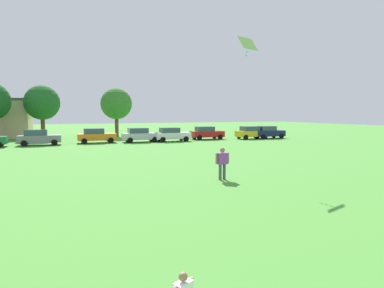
{
  "coord_description": "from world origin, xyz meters",
  "views": [
    {
      "loc": [
        -0.91,
        -0.71,
        3.51
      ],
      "look_at": [
        3.81,
        11.48,
        2.28
      ],
      "focal_mm": 31.32,
      "sensor_mm": 36.0,
      "label": 1
    }
  ],
  "objects_px": {
    "kite": "(248,44)",
    "parked_car_orange_2": "(96,136)",
    "parked_car_red_5": "(207,133)",
    "tree_far_right": "(116,104)",
    "parked_car_gray_1": "(39,137)",
    "parked_car_navy_7": "(268,132)",
    "parked_car_white_4": "(172,134)",
    "adult_bystander": "(222,161)",
    "tree_right": "(42,103)",
    "parked_car_silver_3": "(140,135)",
    "parked_car_yellow_6": "(251,132)"
  },
  "relations": [
    {
      "from": "kite",
      "to": "parked_car_orange_2",
      "type": "relative_size",
      "value": 0.31
    },
    {
      "from": "parked_car_red_5",
      "to": "tree_far_right",
      "type": "relative_size",
      "value": 0.61
    },
    {
      "from": "tree_far_right",
      "to": "parked_car_red_5",
      "type": "bearing_deg",
      "value": -43.08
    },
    {
      "from": "parked_car_gray_1",
      "to": "parked_car_orange_2",
      "type": "distance_m",
      "value": 6.07
    },
    {
      "from": "parked_car_gray_1",
      "to": "parked_car_navy_7",
      "type": "relative_size",
      "value": 1.0
    },
    {
      "from": "parked_car_red_5",
      "to": "tree_far_right",
      "type": "xyz_separation_m",
      "value": [
        -10.22,
        9.55,
        3.91
      ]
    },
    {
      "from": "kite",
      "to": "parked_car_white_4",
      "type": "relative_size",
      "value": 0.31
    },
    {
      "from": "adult_bystander",
      "to": "tree_right",
      "type": "xyz_separation_m",
      "value": [
        -10.18,
        33.29,
        3.79
      ]
    },
    {
      "from": "kite",
      "to": "parked_car_navy_7",
      "type": "relative_size",
      "value": 0.31
    },
    {
      "from": "parked_car_white_4",
      "to": "parked_car_navy_7",
      "type": "bearing_deg",
      "value": -0.85
    },
    {
      "from": "kite",
      "to": "parked_car_silver_3",
      "type": "distance_m",
      "value": 23.18
    },
    {
      "from": "parked_car_gray_1",
      "to": "parked_car_white_4",
      "type": "relative_size",
      "value": 1.0
    },
    {
      "from": "parked_car_silver_3",
      "to": "parked_car_yellow_6",
      "type": "height_order",
      "value": "same"
    },
    {
      "from": "parked_car_gray_1",
      "to": "parked_car_white_4",
      "type": "xyz_separation_m",
      "value": [
        14.81,
        -0.5,
        0.0
      ]
    },
    {
      "from": "parked_car_orange_2",
      "to": "tree_far_right",
      "type": "relative_size",
      "value": 0.61
    },
    {
      "from": "parked_car_red_5",
      "to": "parked_car_yellow_6",
      "type": "relative_size",
      "value": 1.0
    },
    {
      "from": "kite",
      "to": "parked_car_red_5",
      "type": "distance_m",
      "value": 25.17
    },
    {
      "from": "parked_car_white_4",
      "to": "parked_car_navy_7",
      "type": "height_order",
      "value": "same"
    },
    {
      "from": "parked_car_orange_2",
      "to": "parked_car_silver_3",
      "type": "height_order",
      "value": "same"
    },
    {
      "from": "parked_car_silver_3",
      "to": "parked_car_red_5",
      "type": "height_order",
      "value": "same"
    },
    {
      "from": "adult_bystander",
      "to": "kite",
      "type": "bearing_deg",
      "value": -151.23
    },
    {
      "from": "parked_car_silver_3",
      "to": "tree_far_right",
      "type": "bearing_deg",
      "value": 96.43
    },
    {
      "from": "parked_car_gray_1",
      "to": "tree_far_right",
      "type": "xyz_separation_m",
      "value": [
        9.84,
        10.43,
        3.91
      ]
    },
    {
      "from": "parked_car_silver_3",
      "to": "parked_car_navy_7",
      "type": "height_order",
      "value": "same"
    },
    {
      "from": "parked_car_orange_2",
      "to": "parked_car_silver_3",
      "type": "distance_m",
      "value": 5.06
    },
    {
      "from": "parked_car_silver_3",
      "to": "parked_car_yellow_6",
      "type": "bearing_deg",
      "value": -1.97
    },
    {
      "from": "parked_car_orange_2",
      "to": "parked_car_silver_3",
      "type": "bearing_deg",
      "value": -8.83
    },
    {
      "from": "parked_car_yellow_6",
      "to": "parked_car_navy_7",
      "type": "xyz_separation_m",
      "value": [
        2.52,
        -0.15,
        0.0
      ]
    },
    {
      "from": "parked_car_white_4",
      "to": "parked_car_navy_7",
      "type": "relative_size",
      "value": 1.0
    },
    {
      "from": "parked_car_silver_3",
      "to": "parked_car_red_5",
      "type": "xyz_separation_m",
      "value": [
        9.04,
        0.91,
        0.0
      ]
    },
    {
      "from": "parked_car_white_4",
      "to": "tree_far_right",
      "type": "relative_size",
      "value": 0.61
    },
    {
      "from": "kite",
      "to": "parked_car_silver_3",
      "type": "relative_size",
      "value": 0.31
    },
    {
      "from": "parked_car_navy_7",
      "to": "parked_car_yellow_6",
      "type": "bearing_deg",
      "value": 176.64
    },
    {
      "from": "parked_car_silver_3",
      "to": "kite",
      "type": "bearing_deg",
      "value": -86.18
    },
    {
      "from": "kite",
      "to": "tree_far_right",
      "type": "distance_m",
      "value": 32.87
    },
    {
      "from": "parked_car_yellow_6",
      "to": "tree_right",
      "type": "relative_size",
      "value": 0.6
    },
    {
      "from": "kite",
      "to": "adult_bystander",
      "type": "bearing_deg",
      "value": -145.87
    },
    {
      "from": "adult_bystander",
      "to": "parked_car_navy_7",
      "type": "height_order",
      "value": "adult_bystander"
    },
    {
      "from": "parked_car_orange_2",
      "to": "parked_car_yellow_6",
      "type": "height_order",
      "value": "same"
    },
    {
      "from": "parked_car_white_4",
      "to": "parked_car_orange_2",
      "type": "bearing_deg",
      "value": 171.99
    },
    {
      "from": "parked_car_yellow_6",
      "to": "tree_far_right",
      "type": "distance_m",
      "value": 19.91
    },
    {
      "from": "parked_car_gray_1",
      "to": "parked_car_navy_7",
      "type": "distance_m",
      "value": 28.51
    },
    {
      "from": "kite",
      "to": "parked_car_red_5",
      "type": "xyz_separation_m",
      "value": [
        7.56,
        23.1,
        -6.54
      ]
    },
    {
      "from": "kite",
      "to": "parked_car_silver_3",
      "type": "bearing_deg",
      "value": 93.82
    },
    {
      "from": "parked_car_orange_2",
      "to": "kite",
      "type": "bearing_deg",
      "value": -74.23
    },
    {
      "from": "tree_right",
      "to": "parked_car_red_5",
      "type": "bearing_deg",
      "value": -23.19
    },
    {
      "from": "parked_car_navy_7",
      "to": "tree_right",
      "type": "bearing_deg",
      "value": 160.37
    },
    {
      "from": "tree_right",
      "to": "tree_far_right",
      "type": "bearing_deg",
      "value": 5.51
    },
    {
      "from": "parked_car_orange_2",
      "to": "tree_right",
      "type": "xyz_separation_m",
      "value": [
        -6.04,
        8.73,
        3.94
      ]
    },
    {
      "from": "parked_car_gray_1",
      "to": "adult_bystander",
      "type": "bearing_deg",
      "value": -66.89
    }
  ]
}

